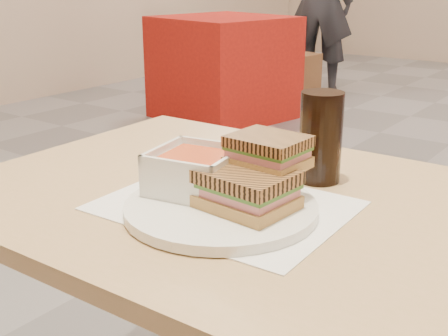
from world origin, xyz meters
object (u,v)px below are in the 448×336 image
Objects in this scene: main_table at (304,275)px; bg_chair_0r at (288,81)px; bg_table_0 at (224,68)px; plate at (221,208)px; soup_bowl at (195,173)px; cola_glass at (321,137)px; panini_lower at (247,189)px; patron_a at (320,0)px; bg_chair_0l at (208,74)px.

main_table reaches higher than bg_chair_0r.
bg_table_0 is (-2.31, 2.89, -0.25)m from main_table.
plate is at bearing -137.41° from main_table.
soup_bowl is at bearing -156.68° from main_table.
plate reaches higher than main_table.
panini_lower is at bearing -92.06° from cola_glass.
cola_glass is 4.61m from patron_a.
main_table is 0.18m from plate.
main_table is 8.67× the size of panini_lower.
bg_chair_0r is at bearing -80.71° from patron_a.
cola_glass is (-0.05, 0.13, 0.19)m from main_table.
bg_table_0 is 2.27× the size of bg_chair_0r.
patron_a reaches higher than bg_chair_0l.
main_table is 4.76m from patron_a.
main_table is 0.24m from soup_bowl.
cola_glass is (0.01, 0.21, 0.03)m from panini_lower.
bg_chair_0l is at bearing -129.77° from patron_a.
plate is (-0.10, -0.09, 0.12)m from main_table.
plate is at bearing -102.23° from cola_glass.
panini_lower is at bearing -63.53° from patron_a.
bg_chair_0l is at bearing 137.49° from bg_table_0.
plate reaches higher than bg_chair_0l.
bg_table_0 is (-2.21, 2.98, -0.37)m from plate.
bg_chair_0l is (-2.87, 3.41, -0.42)m from main_table.
panini_lower is at bearing -51.09° from bg_chair_0l.
cola_glass is 0.09× the size of patron_a.
panini_lower is 0.31× the size of bg_chair_0r.
cola_glass is at bearing -62.25° from patron_a.
bg_chair_0r is (0.23, 0.60, -0.16)m from bg_table_0.
soup_bowl is (-0.07, 0.02, 0.04)m from plate.
cola_glass is 3.59m from bg_table_0.
bg_chair_0r is at bearing 121.15° from cola_glass.
plate is 0.66× the size of bg_chair_0l.
cola_glass is at bearing 110.78° from main_table.
panini_lower is (0.04, 0.01, 0.04)m from plate.
panini_lower reaches higher than bg_chair_0l.
main_table reaches higher than bg_chair_0l.
cola_glass is at bearing -50.66° from bg_table_0.
patron_a is (-0.12, 0.73, 0.63)m from bg_chair_0r.
main_table is 8.08× the size of soup_bowl.
soup_bowl reaches higher than panini_lower.
patron_a is at bearing 99.29° from bg_chair_0r.
main_table is 3.70m from bg_table_0.
plate is at bearing -51.58° from bg_chair_0l.
cola_glass reaches higher than plate.
patron_a is at bearing 50.23° from bg_chair_0l.
cola_glass is 0.35× the size of bg_chair_0l.
soup_bowl is 0.33× the size of bg_chair_0r.
patron_a reaches higher than main_table.
soup_bowl reaches higher than bg_chair_0r.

